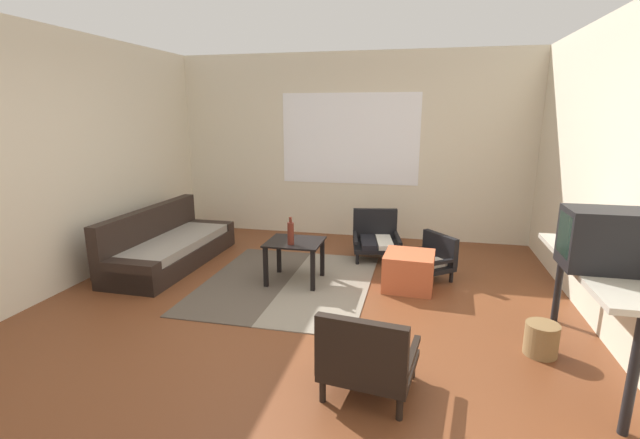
# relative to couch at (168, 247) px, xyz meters

# --- Properties ---
(ground_plane) EXTENTS (7.80, 7.80, 0.00)m
(ground_plane) POSITION_rel_couch_xyz_m (1.97, -1.17, -0.22)
(ground_plane) COLOR brown
(far_wall_with_window) EXTENTS (5.60, 0.13, 2.70)m
(far_wall_with_window) POSITION_rel_couch_xyz_m (1.97, 1.89, 1.13)
(far_wall_with_window) COLOR beige
(far_wall_with_window) RESTS_ON ground
(side_wall_right) EXTENTS (0.12, 6.60, 2.70)m
(side_wall_right) POSITION_rel_couch_xyz_m (4.63, -0.87, 1.13)
(side_wall_right) COLOR beige
(side_wall_right) RESTS_ON ground
(side_wall_left) EXTENTS (0.12, 6.60, 2.70)m
(side_wall_left) POSITION_rel_couch_xyz_m (-0.69, -0.87, 1.13)
(side_wall_left) COLOR beige
(side_wall_left) RESTS_ON ground
(area_rug) EXTENTS (1.80, 2.17, 0.01)m
(area_rug) POSITION_rel_couch_xyz_m (1.64, -0.31, -0.21)
(area_rug) COLOR #4C4238
(area_rug) RESTS_ON ground
(couch) EXTENTS (0.78, 1.99, 0.70)m
(couch) POSITION_rel_couch_xyz_m (0.00, 0.00, 0.00)
(couch) COLOR black
(couch) RESTS_ON ground
(coffee_table) EXTENTS (0.60, 0.54, 0.47)m
(coffee_table) POSITION_rel_couch_xyz_m (1.71, -0.24, 0.16)
(coffee_table) COLOR black
(coffee_table) RESTS_ON ground
(armchair_by_window) EXTENTS (0.69, 0.73, 0.60)m
(armchair_by_window) POSITION_rel_couch_xyz_m (2.49, 0.88, 0.04)
(armchair_by_window) COLOR black
(armchair_by_window) RESTS_ON ground
(armchair_striped_foreground) EXTENTS (0.66, 0.64, 0.62)m
(armchair_striped_foreground) POSITION_rel_couch_xyz_m (2.75, -2.13, 0.06)
(armchair_striped_foreground) COLOR black
(armchair_striped_foreground) RESTS_ON ground
(armchair_corner) EXTENTS (0.74, 0.74, 0.50)m
(armchair_corner) POSITION_rel_couch_xyz_m (3.15, 0.21, 0.01)
(armchair_corner) COLOR black
(armchair_corner) RESTS_ON ground
(ottoman_orange) EXTENTS (0.55, 0.55, 0.39)m
(ottoman_orange) POSITION_rel_couch_xyz_m (2.95, -0.14, -0.02)
(ottoman_orange) COLOR #BC5633
(ottoman_orange) RESTS_ON ground
(console_shelf) EXTENTS (0.40, 1.61, 0.81)m
(console_shelf) POSITION_rel_couch_xyz_m (4.27, -1.40, 0.50)
(console_shelf) COLOR #B2AD9E
(console_shelf) RESTS_ON ground
(crt_television) EXTENTS (0.54, 0.35, 0.42)m
(crt_television) POSITION_rel_couch_xyz_m (4.27, -1.52, 0.80)
(crt_television) COLOR black
(crt_television) RESTS_ON console_shelf
(clay_vase) EXTENTS (0.21, 0.21, 0.36)m
(clay_vase) POSITION_rel_couch_xyz_m (4.27, -1.13, 0.72)
(clay_vase) COLOR #935B38
(clay_vase) RESTS_ON console_shelf
(glass_bottle) EXTENTS (0.07, 0.07, 0.30)m
(glass_bottle) POSITION_rel_couch_xyz_m (1.70, -0.36, 0.38)
(glass_bottle) COLOR #5B2319
(glass_bottle) RESTS_ON coffee_table
(wicker_basket) EXTENTS (0.25, 0.25, 0.26)m
(wicker_basket) POSITION_rel_couch_xyz_m (4.01, -1.29, -0.09)
(wicker_basket) COLOR olive
(wicker_basket) RESTS_ON ground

